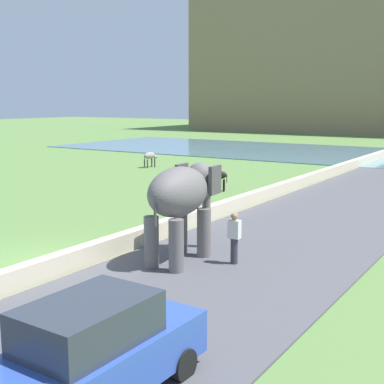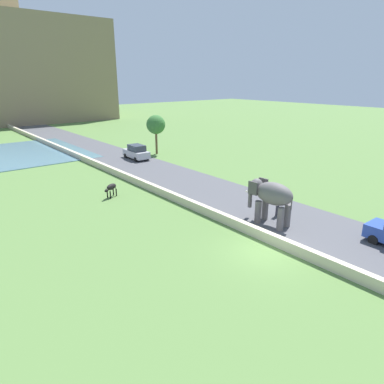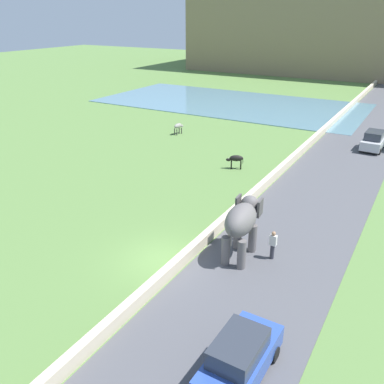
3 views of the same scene
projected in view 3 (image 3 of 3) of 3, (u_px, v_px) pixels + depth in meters
The scene contains 11 objects.
ground_plane at pixel (161, 259), 21.42m from camera, with size 220.00×220.00×0.00m, color #567A3D.
road_surface at pixel (343, 163), 34.96m from camera, with size 7.00×120.00×0.06m, color #4C4C51.
barrier_wall at pixel (292, 159), 35.01m from camera, with size 0.40×110.00×0.65m, color beige.
lake at pixel (230, 103), 57.88m from camera, with size 36.00×18.00×0.08m, color slate.
hill_distant at pixel (358, 15), 83.15m from camera, with size 64.00×28.00×22.13m, color #897556.
elephant at pixel (242, 221), 20.93m from camera, with size 1.62×3.52×2.99m.
person_beside_elephant at pixel (273, 245), 21.10m from camera, with size 0.36×0.22×1.63m.
car_silver at pixel (374, 140), 38.03m from camera, with size 1.91×4.06×1.80m.
car_blue at pixel (240, 357), 14.19m from camera, with size 1.85×4.03×1.80m.
cow_grey at pixel (178, 126), 42.94m from camera, with size 0.57×1.41×1.15m.
cow_black at pixel (236, 159), 33.46m from camera, with size 1.40×0.89×1.15m.
Camera 3 is at (10.54, -14.96, 11.79)m, focal length 38.73 mm.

